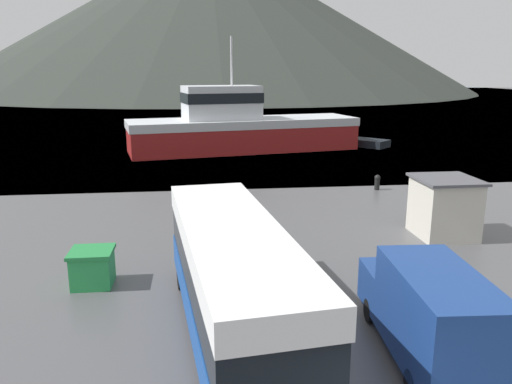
{
  "coord_description": "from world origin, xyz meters",
  "views": [
    {
      "loc": [
        -3.54,
        -6.09,
        7.34
      ],
      "look_at": [
        -1.05,
        15.58,
        2.0
      ],
      "focal_mm": 35.0,
      "sensor_mm": 36.0,
      "label": 1
    }
  ],
  "objects_px": {
    "tour_bus": "(233,276)",
    "delivery_van": "(428,312)",
    "fishing_boat": "(239,126)",
    "small_boat": "(352,141)",
    "storage_bin": "(93,267)",
    "dock_kiosk": "(444,207)"
  },
  "relations": [
    {
      "from": "delivery_van",
      "to": "small_boat",
      "type": "bearing_deg",
      "value": 79.07
    },
    {
      "from": "storage_bin",
      "to": "small_boat",
      "type": "height_order",
      "value": "storage_bin"
    },
    {
      "from": "tour_bus",
      "to": "storage_bin",
      "type": "bearing_deg",
      "value": 132.13
    },
    {
      "from": "storage_bin",
      "to": "dock_kiosk",
      "type": "height_order",
      "value": "dock_kiosk"
    },
    {
      "from": "storage_bin",
      "to": "delivery_van",
      "type": "bearing_deg",
      "value": -31.52
    },
    {
      "from": "delivery_van",
      "to": "storage_bin",
      "type": "distance_m",
      "value": 11.13
    },
    {
      "from": "fishing_boat",
      "to": "storage_bin",
      "type": "height_order",
      "value": "fishing_boat"
    },
    {
      "from": "tour_bus",
      "to": "storage_bin",
      "type": "xyz_separation_m",
      "value": [
        -4.64,
        4.05,
        -1.19
      ]
    },
    {
      "from": "fishing_boat",
      "to": "small_boat",
      "type": "xyz_separation_m",
      "value": [
        11.61,
        2.33,
        -1.9
      ]
    },
    {
      "from": "fishing_boat",
      "to": "small_boat",
      "type": "bearing_deg",
      "value": 89.88
    },
    {
      "from": "tour_bus",
      "to": "small_boat",
      "type": "distance_m",
      "value": 38.67
    },
    {
      "from": "delivery_van",
      "to": "storage_bin",
      "type": "bearing_deg",
      "value": 152.06
    },
    {
      "from": "small_boat",
      "to": "tour_bus",
      "type": "bearing_deg",
      "value": 25.13
    },
    {
      "from": "dock_kiosk",
      "to": "tour_bus",
      "type": "bearing_deg",
      "value": -142.41
    },
    {
      "from": "fishing_boat",
      "to": "dock_kiosk",
      "type": "distance_m",
      "value": 26.71
    },
    {
      "from": "fishing_boat",
      "to": "storage_bin",
      "type": "distance_m",
      "value": 30.42
    },
    {
      "from": "delivery_van",
      "to": "small_boat",
      "type": "relative_size",
      "value": 0.87
    },
    {
      "from": "dock_kiosk",
      "to": "delivery_van",
      "type": "bearing_deg",
      "value": -118.81
    },
    {
      "from": "tour_bus",
      "to": "storage_bin",
      "type": "relative_size",
      "value": 7.14
    },
    {
      "from": "tour_bus",
      "to": "delivery_van",
      "type": "xyz_separation_m",
      "value": [
        4.83,
        -1.76,
        -0.47
      ]
    },
    {
      "from": "small_boat",
      "to": "dock_kiosk",
      "type": "bearing_deg",
      "value": 38.15
    },
    {
      "from": "delivery_van",
      "to": "small_boat",
      "type": "height_order",
      "value": "delivery_van"
    }
  ]
}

